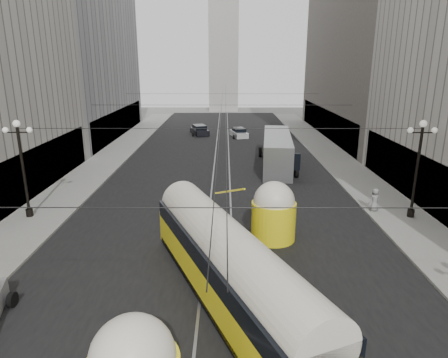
{
  "coord_description": "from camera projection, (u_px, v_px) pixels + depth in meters",
  "views": [
    {
      "loc": [
        0.35,
        -6.62,
        9.98
      ],
      "look_at": [
        0.28,
        14.9,
        3.64
      ],
      "focal_mm": 32.0,
      "sensor_mm": 36.0,
      "label": 1
    }
  ],
  "objects": [
    {
      "name": "building_left_far",
      "position": [
        67.0,
        27.0,
        51.23
      ],
      "size": [
        12.6,
        28.6,
        28.6
      ],
      "color": "#999999",
      "rests_on": "ground"
    },
    {
      "name": "sedan_dark_far",
      "position": [
        199.0,
        130.0,
        56.68
      ],
      "size": [
        3.04,
        4.69,
        1.37
      ],
      "color": "black",
      "rests_on": "ground"
    },
    {
      "name": "rail_left",
      "position": [
        214.0,
        164.0,
        40.35
      ],
      "size": [
        0.12,
        85.0,
        0.04
      ],
      "primitive_type": "cube",
      "color": "gray",
      "rests_on": "ground"
    },
    {
      "name": "building_right_far",
      "position": [
        380.0,
        10.0,
        50.55
      ],
      "size": [
        12.6,
        32.6,
        32.6
      ],
      "color": "#514C47",
      "rests_on": "ground"
    },
    {
      "name": "catenary",
      "position": [
        223.0,
        107.0,
        37.72
      ],
      "size": [
        25.0,
        72.0,
        0.23
      ],
      "color": "black",
      "rests_on": "ground"
    },
    {
      "name": "pedestrian_sidewalk_right",
      "position": [
        375.0,
        200.0,
        27.17
      ],
      "size": [
        0.88,
        0.69,
        1.59
      ],
      "primitive_type": "imported",
      "rotation": [
        0.0,
        0.0,
        3.46
      ],
      "color": "gray",
      "rests_on": "sidewalk_right"
    },
    {
      "name": "road",
      "position": [
        222.0,
        164.0,
        40.35
      ],
      "size": [
        20.0,
        85.0,
        0.02
      ],
      "primitive_type": "cube",
      "color": "black",
      "rests_on": "ground"
    },
    {
      "name": "sidewalk_left",
      "position": [
        113.0,
        156.0,
        43.72
      ],
      "size": [
        4.0,
        72.0,
        0.15
      ],
      "primitive_type": "cube",
      "color": "gray",
      "rests_on": "ground"
    },
    {
      "name": "lamppost_right_mid",
      "position": [
        418.0,
        164.0,
        25.34
      ],
      "size": [
        1.86,
        0.44,
        6.37
      ],
      "color": "black",
      "rests_on": "sidewalk_right"
    },
    {
      "name": "rail_right",
      "position": [
        229.0,
        164.0,
        40.34
      ],
      "size": [
        0.12,
        85.0,
        0.04
      ],
      "primitive_type": "cube",
      "color": "gray",
      "rests_on": "ground"
    },
    {
      "name": "lamppost_left_mid",
      "position": [
        22.0,
        164.0,
        25.42
      ],
      "size": [
        1.86,
        0.44,
        6.37
      ],
      "color": "black",
      "rests_on": "sidewalk_left"
    },
    {
      "name": "distant_tower",
      "position": [
        224.0,
        36.0,
        81.68
      ],
      "size": [
        6.0,
        6.0,
        31.36
      ],
      "color": "#B2AFA8",
      "rests_on": "ground"
    },
    {
      "name": "sedan_white_far",
      "position": [
        239.0,
        133.0,
        54.83
      ],
      "size": [
        2.55,
        4.29,
        1.27
      ],
      "color": "white",
      "rests_on": "ground"
    },
    {
      "name": "streetcar",
      "position": [
        229.0,
        264.0,
        16.9
      ],
      "size": [
        7.84,
        15.07,
        3.54
      ],
      "color": "yellow",
      "rests_on": "ground"
    },
    {
      "name": "city_bus",
      "position": [
        277.0,
        149.0,
        39.24
      ],
      "size": [
        3.81,
        12.46,
        3.11
      ],
      "color": "gray",
      "rests_on": "ground"
    },
    {
      "name": "sidewalk_right",
      "position": [
        331.0,
        156.0,
        43.65
      ],
      "size": [
        4.0,
        72.0,
        0.15
      ],
      "primitive_type": "cube",
      "color": "gray",
      "rests_on": "ground"
    }
  ]
}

